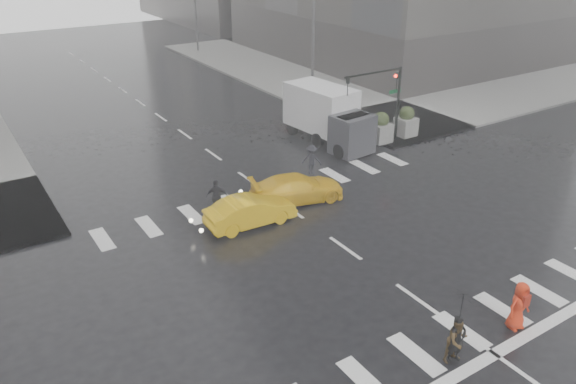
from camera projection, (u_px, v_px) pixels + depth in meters
ground at (345, 248)px, 22.49m from camera, size 120.00×120.00×0.00m
sidewalk_ne at (402, 83)px, 45.24m from camera, size 35.00×35.00×0.15m
road_markings at (345, 248)px, 22.49m from camera, size 18.00×48.00×0.01m
traffic_signal_pole at (386, 91)px, 31.56m from camera, size 4.45×0.42×4.50m
street_lamp_near at (312, 31)px, 39.28m from camera, size 2.15×0.22×9.00m
street_lamp_far at (193, 1)px, 54.42m from camera, size 2.15×0.22×9.00m
planter_west at (354, 134)px, 31.69m from camera, size 1.10×1.10×1.80m
planter_mid at (381, 128)px, 32.67m from camera, size 1.10×1.10×1.80m
planter_east at (406, 122)px, 33.65m from camera, size 1.10×1.10×1.80m
pedestrian_black at (461, 316)px, 16.02m from camera, size 1.10×1.11×2.43m
pedestrian_brown at (457, 340)px, 16.42m from camera, size 0.76×0.61×1.48m
pedestrian_orange at (519, 306)px, 17.74m from camera, size 0.85×0.59×1.68m
pedestrian_far_a at (217, 197)px, 24.86m from camera, size 1.13×0.98×1.64m
pedestrian_far_b at (312, 160)px, 28.84m from camera, size 1.12×1.10×1.56m
taxi_mid at (251, 211)px, 23.98m from camera, size 3.99×1.54×1.30m
taxi_rear at (297, 188)px, 26.07m from camera, size 4.21×2.66×1.28m
box_truck at (329, 115)px, 32.55m from camera, size 2.27×6.05×3.22m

